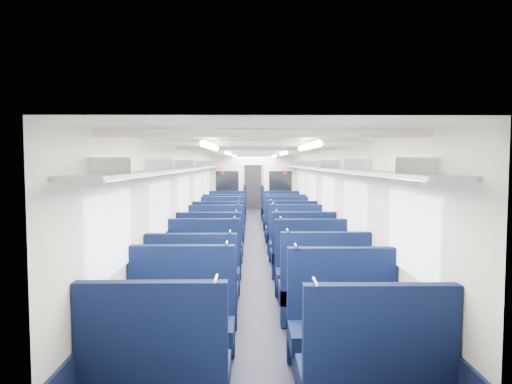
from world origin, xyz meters
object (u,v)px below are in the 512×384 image
Objects in this scene: seat_14 at (222,230)px; seat_15 at (287,229)px; seat_0 at (157,382)px; seat_16 at (224,224)px; seat_6 at (203,274)px; seat_8 at (210,258)px; seat_10 at (215,247)px; seat_20 at (230,211)px; seat_13 at (291,236)px; seat_19 at (282,219)px; seat_12 at (219,237)px; seat_11 at (296,246)px; seat_5 at (323,294)px; seat_7 at (312,275)px; end_door at (253,186)px; seat_9 at (303,257)px; seat_23 at (276,208)px; seat_2 at (180,328)px; seat_3 at (344,333)px; bulkhead at (254,188)px; seat_17 at (284,224)px; seat_4 at (193,297)px; seat_18 at (227,219)px; seat_22 at (231,208)px; seat_21 at (277,211)px.

seat_14 and seat_15 have the same top height.
seat_16 is (0.00, 9.04, 0.00)m from seat_0.
seat_8 is (0.00, 1.22, 0.00)m from seat_6.
seat_20 is at bearing 90.00° from seat_10.
seat_19 is (0.00, 3.29, 0.00)m from seat_13.
seat_11 is at bearing -32.81° from seat_12.
seat_5 is 3.40m from seat_11.
seat_7 and seat_13 have the same top height.
end_door is at bearing 86.22° from seat_8.
seat_0 is 5.63m from seat_10.
seat_12 is 1.00× the size of seat_19.
seat_23 is at bearing 90.00° from seat_9.
seat_0 and seat_19 have the same top height.
seat_2 and seat_8 have the same top height.
end_door is at bearing 86.55° from seat_6.
seat_7 is 1.00× the size of seat_12.
seat_3 and seat_6 have the same top height.
bulkhead is at bearing 80.10° from seat_12.
seat_17 is at bearing 79.62° from seat_0.
seat_9 is 3.36m from seat_15.
seat_4 is at bearing -98.36° from seat_23.
seat_2 is 1.00× the size of seat_16.
seat_11 is 2.78m from seat_14.
seat_18 is 1.00× the size of seat_23.
seat_22 is at bearing 100.48° from seat_9.
seat_14 and seat_20 have the same top height.
seat_8 is 2.01m from seat_11.
seat_13 and seat_17 have the same top height.
seat_4 is at bearing -146.56° from seat_7.
seat_18 is (0.00, 1.18, 0.00)m from seat_16.
seat_19 is at bearing 90.00° from seat_17.
seat_23 is at bearing 67.19° from bulkhead.
seat_8 is 1.00× the size of seat_22.
seat_13 is 1.00× the size of seat_16.
seat_6 is 2.08m from seat_9.
seat_8 is at bearing 114.76° from seat_3.
seat_8 is 7.94m from seat_21.
seat_13 and seat_15 have the same top height.
bulkhead is 2.25× the size of seat_19.
bulkhead is 2.25× the size of seat_2.
seat_15 is at bearing -90.00° from seat_19.
seat_4 is 1.00× the size of seat_22.
seat_7 is at bearing -84.24° from bulkhead.
seat_8 is 3.78m from seat_15.
seat_14 is 1.00× the size of seat_18.
seat_2 and seat_13 have the same top height.
seat_9 is at bearing -77.84° from seat_20.
seat_7 is at bearing -73.81° from seat_16.
seat_8 and seat_17 have the same top height.
seat_20 is at bearing -144.33° from seat_23.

